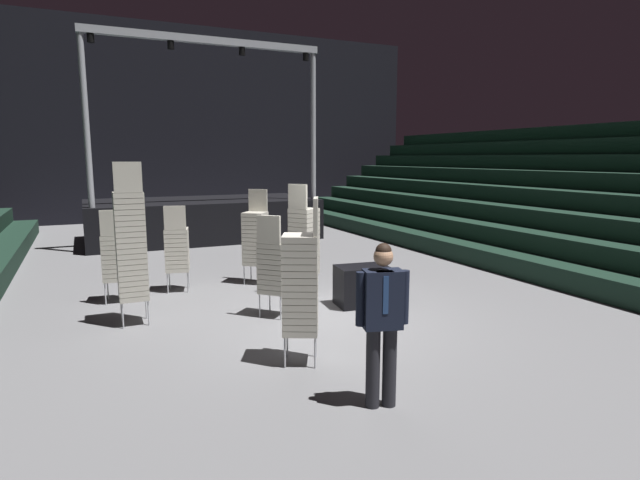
# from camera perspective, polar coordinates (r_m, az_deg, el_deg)

# --- Properties ---
(ground_plane) EXTENTS (22.00, 30.00, 0.10)m
(ground_plane) POSITION_cam_1_polar(r_m,az_deg,el_deg) (8.67, 0.14, -8.81)
(ground_plane) COLOR slate
(arena_end_wall) EXTENTS (22.00, 0.30, 8.00)m
(arena_end_wall) POSITION_cam_1_polar(r_m,az_deg,el_deg) (22.79, -16.28, 12.28)
(arena_end_wall) COLOR black
(arena_end_wall) RESTS_ON ground_plane
(bleacher_bank_right) EXTENTS (6.00, 24.00, 3.60)m
(bleacher_bank_right) POSITION_cam_1_polar(r_m,az_deg,el_deg) (14.28, 28.88, 4.73)
(bleacher_bank_right) COLOR black
(bleacher_bank_right) RESTS_ON ground_plane
(stage_riser) EXTENTS (7.08, 3.52, 6.00)m
(stage_riser) POSITION_cam_1_polar(r_m,az_deg,el_deg) (17.15, -12.89, 2.52)
(stage_riser) COLOR black
(stage_riser) RESTS_ON ground_plane
(man_with_tie) EXTENTS (0.57, 0.33, 1.77)m
(man_with_tie) POSITION_cam_1_polar(r_m,az_deg,el_deg) (5.42, 6.94, -8.33)
(man_with_tie) COLOR black
(man_with_tie) RESTS_ON ground_plane
(chair_stack_front_left) EXTENTS (0.53, 0.53, 1.71)m
(chair_stack_front_left) POSITION_cam_1_polar(r_m,az_deg,el_deg) (10.47, -15.59, -0.88)
(chair_stack_front_left) COLOR #B2B5BA
(chair_stack_front_left) RESTS_ON ground_plane
(chair_stack_front_right) EXTENTS (0.45, 0.45, 2.56)m
(chair_stack_front_right) POSITION_cam_1_polar(r_m,az_deg,el_deg) (8.52, -20.26, -0.49)
(chair_stack_front_right) COLOR #B2B5BA
(chair_stack_front_right) RESTS_ON ground_plane
(chair_stack_mid_left) EXTENTS (0.61, 0.61, 2.14)m
(chair_stack_mid_left) POSITION_cam_1_polar(r_m,az_deg,el_deg) (9.77, -1.82, 0.00)
(chair_stack_mid_left) COLOR #B2B5BA
(chair_stack_mid_left) RESTS_ON ground_plane
(chair_stack_mid_right) EXTENTS (0.50, 0.50, 1.71)m
(chair_stack_mid_right) POSITION_cam_1_polar(r_m,az_deg,el_deg) (10.02, -21.77, -1.63)
(chair_stack_mid_right) COLOR #B2B5BA
(chair_stack_mid_right) RESTS_ON ground_plane
(chair_stack_mid_centre) EXTENTS (0.62, 0.62, 1.71)m
(chair_stack_mid_centre) POSITION_cam_1_polar(r_m,az_deg,el_deg) (8.51, -5.11, -2.84)
(chair_stack_mid_centre) COLOR #B2B5BA
(chair_stack_mid_centre) RESTS_ON ground_plane
(chair_stack_rear_left) EXTENTS (0.59, 0.59, 2.14)m
(chair_stack_rear_left) POSITION_cam_1_polar(r_m,az_deg,el_deg) (6.51, -2.13, -4.68)
(chair_stack_rear_left) COLOR #B2B5BA
(chair_stack_rear_left) RESTS_ON ground_plane
(chair_stack_rear_right) EXTENTS (0.62, 0.62, 1.96)m
(chair_stack_rear_right) POSITION_cam_1_polar(r_m,az_deg,el_deg) (10.78, -7.18, 0.35)
(chair_stack_rear_right) COLOR #B2B5BA
(chair_stack_rear_right) RESTS_ON ground_plane
(equipment_road_case) EXTENTS (0.97, 0.70, 0.71)m
(equipment_road_case) POSITION_cam_1_polar(r_m,az_deg,el_deg) (9.25, 4.66, -5.06)
(equipment_road_case) COLOR black
(equipment_road_case) RESTS_ON ground_plane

